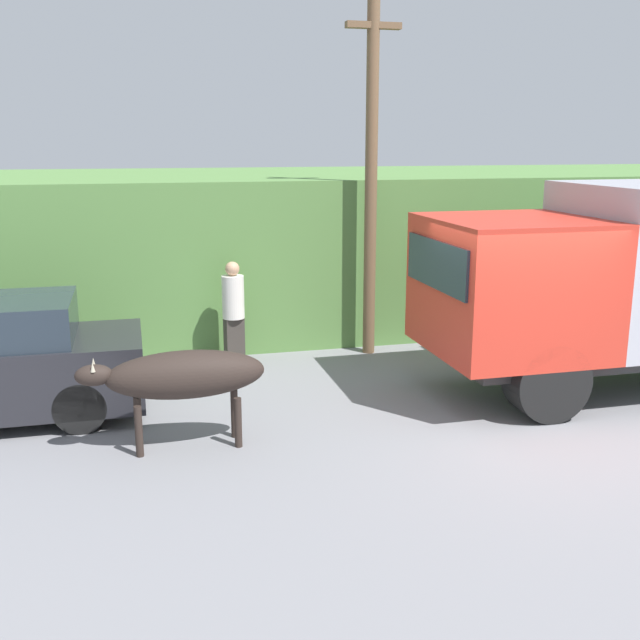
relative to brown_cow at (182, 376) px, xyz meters
The scene contains 6 objects.
ground_plane 4.42m from the brown_cow, ahead, with size 60.00×60.00×0.00m, color gray.
hillside_embankment 8.26m from the brown_cow, 58.38° to the left, with size 32.00×6.55×2.93m.
building_backdrop 5.43m from the brown_cow, 78.42° to the left, with size 6.03×2.70×2.69m.
brown_cow is the anchor object (origin of this frame).
pedestrian_on_hill 3.36m from the brown_cow, 72.00° to the left, with size 0.42×0.42×1.71m.
utility_pole 5.32m from the brown_cow, 44.97° to the left, with size 0.90×0.20×6.08m.
Camera 1 is at (-4.80, -8.29, 3.59)m, focal length 42.00 mm.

